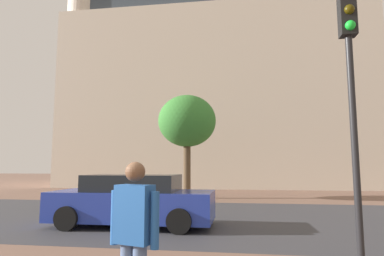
{
  "coord_description": "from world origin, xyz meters",
  "views": [
    {
      "loc": [
        2.15,
        -2.64,
        1.68
      ],
      "look_at": [
        0.3,
        9.92,
        3.17
      ],
      "focal_mm": 30.64,
      "sensor_mm": 36.0,
      "label": 1
    }
  ],
  "objects": [
    {
      "name": "traffic_light_pole",
      "position": [
        4.14,
        3.42,
        3.43
      ],
      "size": [
        0.28,
        0.34,
        4.94
      ],
      "color": "black",
      "rests_on": "ground_plane"
    },
    {
      "name": "person_skater",
      "position": [
        1.01,
        0.86,
        0.96
      ],
      "size": [
        0.59,
        0.37,
        1.73
      ],
      "color": "slate",
      "rests_on": "ground_plane"
    },
    {
      "name": "car_blue",
      "position": [
        -0.9,
        6.51,
        0.7
      ],
      "size": [
        4.57,
        2.01,
        1.44
      ],
      "color": "#23389E",
      "rests_on": "ground_plane"
    },
    {
      "name": "landmark_building",
      "position": [
        0.02,
        28.09,
        9.06
      ],
      "size": [
        25.6,
        13.36,
        31.89
      ],
      "color": "beige",
      "rests_on": "ground_plane"
    },
    {
      "name": "ground_plane",
      "position": [
        0.0,
        10.0,
        0.0
      ],
      "size": [
        120.0,
        120.0,
        0.0
      ],
      "primitive_type": "plane",
      "color": "brown"
    },
    {
      "name": "tree_curb_far",
      "position": [
        -0.69,
        14.84,
        4.11
      ],
      "size": [
        3.14,
        3.14,
        5.57
      ],
      "color": "brown",
      "rests_on": "ground_plane"
    },
    {
      "name": "street_asphalt_strip",
      "position": [
        0.0,
        8.46,
        0.0
      ],
      "size": [
        120.0,
        8.87,
        0.0
      ],
      "primitive_type": "cube",
      "color": "#38383D",
      "rests_on": "ground_plane"
    }
  ]
}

